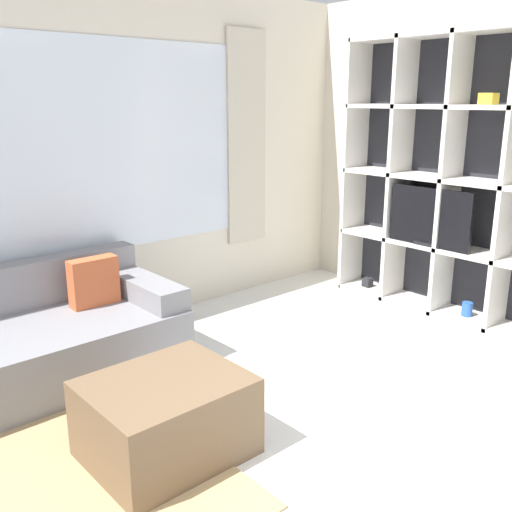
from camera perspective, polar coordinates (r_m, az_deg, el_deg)
wall_back at (r=4.46m, az=-18.28°, el=8.88°), size 6.71×0.11×2.70m
wall_right at (r=5.18m, az=20.53°, el=9.43°), size 0.07×4.41×2.70m
shelving_unit at (r=5.06m, az=19.04°, el=7.14°), size 0.35×2.05×2.33m
couch_main at (r=4.04m, az=-21.95°, el=-8.12°), size 1.94×0.95×0.74m
ottoman at (r=3.10m, az=-8.97°, el=-15.69°), size 0.78×0.65×0.43m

